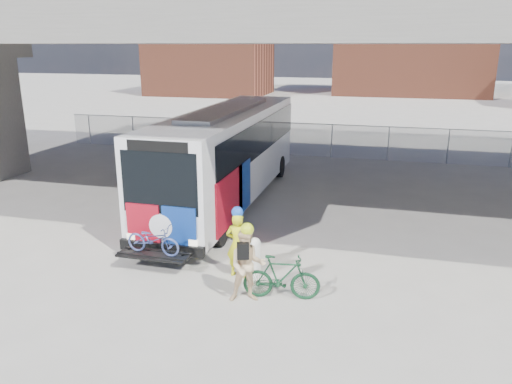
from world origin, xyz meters
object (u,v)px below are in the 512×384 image
(cyclist_hivis, at_px, (238,243))
(cyclist_tan, at_px, (247,265))
(bike_parked, at_px, (282,277))
(bollard, at_px, (255,256))
(bus, at_px, (228,149))

(cyclist_hivis, height_order, cyclist_tan, cyclist_tan)
(cyclist_hivis, xyz_separation_m, cyclist_tan, (0.61, -1.24, 0.00))
(cyclist_hivis, xyz_separation_m, bike_parked, (1.39, -0.93, -0.38))
(bollard, xyz_separation_m, bike_parked, (0.92, -0.93, -0.04))
(cyclist_hivis, relative_size, cyclist_tan, 0.98)
(bus, xyz_separation_m, cyclist_tan, (2.94, -7.57, -1.17))
(bike_parked, bearing_deg, bus, 18.49)
(bus, height_order, cyclist_tan, bus)
(bollard, bearing_deg, bus, 113.80)
(bus, xyz_separation_m, bollard, (2.79, -6.33, -1.50))
(cyclist_tan, height_order, bike_parked, cyclist_tan)
(bus, relative_size, bike_parked, 6.86)
(bus, bearing_deg, cyclist_tan, -68.78)
(cyclist_hivis, bearing_deg, bollard, -176.98)
(cyclist_tan, bearing_deg, bus, 91.88)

